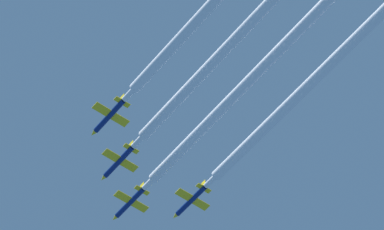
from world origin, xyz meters
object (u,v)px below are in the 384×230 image
object	(u,v)px
jet_lead	(129,203)
jet_right_wingman	(190,201)
jet_left_wingman	(118,162)
jet_outer_left	(109,117)

from	to	relation	value
jet_lead	jet_right_wingman	distance (m)	12.19
jet_left_wingman	jet_right_wingman	bearing A→B (deg)	-0.70
jet_lead	jet_right_wingman	bearing A→B (deg)	-43.97
jet_lead	jet_left_wingman	world-z (taller)	jet_lead
jet_right_wingman	jet_left_wingman	bearing A→B (deg)	179.30
jet_outer_left	jet_left_wingman	bearing A→B (deg)	46.21
jet_left_wingman	jet_outer_left	distance (m)	11.80
jet_lead	jet_outer_left	size ratio (longest dim) A/B	1.00
jet_outer_left	jet_lead	bearing A→B (deg)	45.15
jet_left_wingman	jet_outer_left	xyz separation A→B (m)	(-8.15, -8.50, -0.80)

